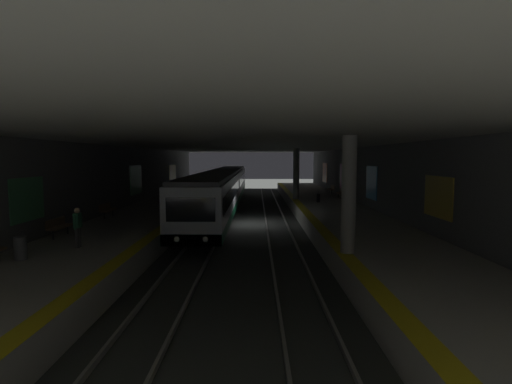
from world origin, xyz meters
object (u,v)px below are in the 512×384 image
Objects in this scene: pillar_near at (349,195)px; pillar_far at (296,174)px; bench_right_far at (107,209)px; person_waiting_near at (78,226)px; metro_train at (224,188)px; suitcase_rolling at (318,198)px; bench_left_far at (331,189)px; bench_left_mid at (341,193)px; trash_bin at (21,248)px; bench_left_near at (351,197)px; backpack_on_floor at (160,201)px; bench_right_mid at (58,226)px; person_walking_mid at (180,189)px.

pillar_near and pillar_far have the same top height.
person_waiting_near reaches higher than bench_right_far.
pillar_near is 21.26m from metro_train.
bench_right_far is at bearing 119.99° from suitcase_rolling.
pillar_near is 25.62m from bench_left_far.
metro_train is 20.82× the size of bench_left_far.
metro_train is at bearing -29.75° from bench_right_far.
trash_bin is (-21.68, 16.33, -0.10)m from bench_left_mid.
suitcase_rolling is (-2.72, -8.15, -0.62)m from metro_train.
bench_right_far is 16.73m from suitcase_rolling.
bench_left_near is 1.00× the size of bench_left_mid.
metro_train is (20.18, 6.55, -1.30)m from pillar_near.
backpack_on_floor is (-8.72, 15.65, -0.32)m from bench_left_far.
person_waiting_near is at bearing 136.18° from bench_left_near.
pillar_far is 5.35× the size of trash_bin.
bench_right_mid is (-17.07, 6.33, -0.45)m from metro_train.
bench_left_mid is 1.00× the size of bench_right_mid.
suitcase_rolling is 2.52× the size of backpack_on_floor.
bench_left_mid is at bearing -37.00° from trash_bin.
pillar_far is at bearing 141.56° from bench_left_far.
metro_train is 21.74× the size of person_walking_mid.
bench_left_far is 27.93m from bench_right_mid.
pillar_near is at bearing 168.53° from bench_left_mid.
metro_train is 20.82× the size of bench_left_near.
bench_left_near is at bearing -104.18° from person_walking_mid.
suitcase_rolling reaches higher than bench_right_mid.
pillar_far is 3.53m from suitcase_rolling.
metro_train is 3.98m from person_walking_mid.
person_waiting_near is at bearing -138.94° from bench_right_mid.
person_walking_mid is at bearing 87.32° from metro_train.
suitcase_rolling is at bearing 72.58° from bench_left_near.
backpack_on_floor is (-3.45, 11.46, -2.08)m from pillar_far.
pillar_near is 22.97m from person_walking_mid.
bench_right_far is at bearing 168.19° from person_walking_mid.
pillar_near is 19.94m from pillar_far.
bench_left_near is 21.79m from bench_right_mid.
trash_bin is (-21.43, 1.62, -0.46)m from person_walking_mid.
pillar_near reaches higher than bench_left_far.
bench_right_mid is at bearing 135.73° from bench_left_mid.
bench_left_mid reaches higher than trash_bin.
bench_left_mid and bench_right_far have the same top height.
pillar_far is 22.02m from person_waiting_near.
pillar_far reaches higher than person_waiting_near.
bench_left_near is (-3.53, -10.73, -0.45)m from metro_train.
pillar_near is 4.52× the size of suitcase_rolling.
person_walking_mid is at bearing -7.77° from bench_right_mid.
backpack_on_floor is at bearing 126.91° from metro_train.
bench_right_mid is at bearing 142.57° from pillar_far.
bench_right_far is 1.04× the size of person_walking_mid.
bench_right_mid is at bearing 159.64° from metro_train.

